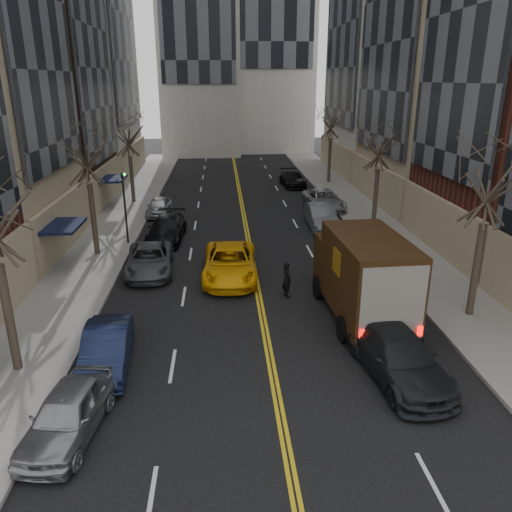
% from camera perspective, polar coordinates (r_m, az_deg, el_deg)
% --- Properties ---
extents(sidewalk_left, '(4.00, 66.00, 0.15)m').
position_cam_1_polar(sidewalk_left, '(36.56, -15.56, 3.77)').
color(sidewalk_left, slate).
rests_on(sidewalk_left, ground).
extents(sidewalk_right, '(4.00, 66.00, 0.15)m').
position_cam_1_polar(sidewalk_right, '(37.35, 12.67, 4.34)').
color(sidewalk_right, slate).
rests_on(sidewalk_right, ground).
extents(streetwall_right, '(12.26, 49.00, 34.00)m').
position_cam_1_polar(streetwall_right, '(43.96, 22.47, 25.45)').
color(streetwall_right, '#4C301E').
rests_on(streetwall_right, ground).
extents(tree_lf_mid, '(3.20, 3.20, 8.91)m').
position_cam_1_polar(tree_lf_mid, '(28.60, -19.01, 12.55)').
color(tree_lf_mid, '#382D23').
rests_on(tree_lf_mid, sidewalk_left).
extents(tree_lf_far, '(3.20, 3.20, 8.12)m').
position_cam_1_polar(tree_lf_far, '(41.31, -14.46, 14.04)').
color(tree_lf_far, '#382D23').
rests_on(tree_lf_far, sidewalk_left).
extents(tree_rt_near, '(3.20, 3.20, 8.71)m').
position_cam_1_polar(tree_rt_near, '(21.48, 25.41, 9.33)').
color(tree_rt_near, '#382D23').
rests_on(tree_rt_near, sidewalk_right).
extents(tree_rt_mid, '(3.20, 3.20, 8.32)m').
position_cam_1_polar(tree_rt_mid, '(34.32, 14.06, 13.30)').
color(tree_rt_mid, '#382D23').
rests_on(tree_rt_mid, sidewalk_right).
extents(tree_rt_far, '(3.20, 3.20, 9.11)m').
position_cam_1_polar(tree_rt_far, '(48.73, 8.67, 16.02)').
color(tree_rt_far, '#382D23').
rests_on(tree_rt_far, sidewalk_right).
extents(traffic_signal, '(0.29, 0.26, 4.70)m').
position_cam_1_polar(traffic_signal, '(30.83, -14.80, 6.25)').
color(traffic_signal, black).
rests_on(traffic_signal, sidewalk_left).
extents(ups_truck, '(3.09, 7.01, 3.77)m').
position_cam_1_polar(ups_truck, '(21.05, 12.10, -2.30)').
color(ups_truck, black).
rests_on(ups_truck, ground).
extents(observer_sedan, '(2.84, 5.56, 1.54)m').
position_cam_1_polar(observer_sedan, '(17.81, 15.93, -10.93)').
color(observer_sedan, black).
rests_on(observer_sedan, ground).
extents(taxi, '(2.82, 5.81, 1.59)m').
position_cam_1_polar(taxi, '(25.28, -3.00, -0.80)').
color(taxi, '#F2AC0A').
rests_on(taxi, ground).
extents(pedestrian, '(0.59, 0.72, 1.70)m').
position_cam_1_polar(pedestrian, '(23.12, 3.53, -2.67)').
color(pedestrian, black).
rests_on(pedestrian, ground).
extents(parked_lf_a, '(2.24, 4.36, 1.42)m').
position_cam_1_polar(parked_lf_a, '(15.64, -20.70, -16.48)').
color(parked_lf_a, '#93969A').
rests_on(parked_lf_a, ground).
extents(parked_lf_b, '(1.83, 4.45, 1.43)m').
position_cam_1_polar(parked_lf_b, '(18.45, -16.70, -10.09)').
color(parked_lf_b, '#101835').
rests_on(parked_lf_b, ground).
extents(parked_lf_c, '(2.67, 5.18, 1.40)m').
position_cam_1_polar(parked_lf_c, '(26.58, -12.09, -0.41)').
color(parked_lf_c, '#46484D').
rests_on(parked_lf_c, ground).
extents(parked_lf_d, '(2.38, 5.21, 1.48)m').
position_cam_1_polar(parked_lf_d, '(31.77, -10.16, 3.09)').
color(parked_lf_d, black).
rests_on(parked_lf_d, ground).
extents(parked_lf_e, '(1.80, 3.95, 1.31)m').
position_cam_1_polar(parked_lf_e, '(37.88, -11.06, 5.58)').
color(parked_lf_e, '#B6B8BF').
rests_on(parked_lf_e, ground).
extents(parked_rt_a, '(1.77, 4.86, 1.59)m').
position_cam_1_polar(parked_rt_a, '(34.17, 7.48, 4.50)').
color(parked_rt_a, '#505358').
rests_on(parked_rt_a, ground).
extents(parked_rt_b, '(2.87, 5.51, 1.48)m').
position_cam_1_polar(parked_rt_b, '(39.23, 7.78, 6.37)').
color(parked_rt_b, '#ACAFB4').
rests_on(parked_rt_b, ground).
extents(parked_rt_c, '(2.23, 4.91, 1.39)m').
position_cam_1_polar(parked_rt_c, '(47.71, 4.19, 8.79)').
color(parked_rt_c, black).
rests_on(parked_rt_c, ground).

